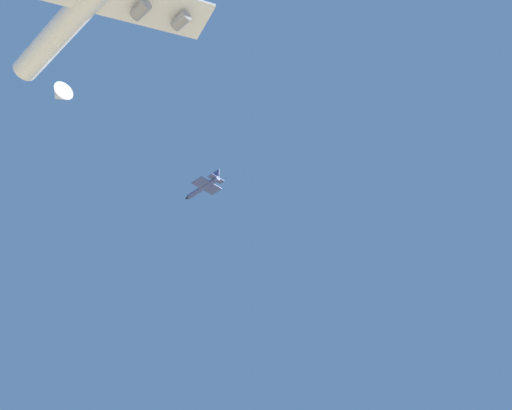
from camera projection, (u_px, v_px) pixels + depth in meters
name	position (u px, v px, depth m)	size (l,w,h in m)	color
chase_jet_left_wing	(203.00, 188.00, 139.95)	(15.24, 8.97, 4.00)	#38478C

